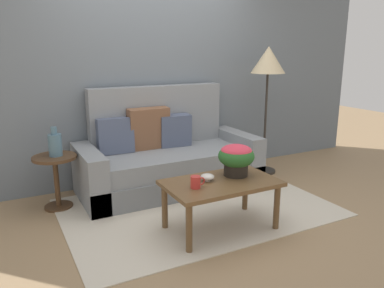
# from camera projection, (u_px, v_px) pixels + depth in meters

# --- Properties ---
(ground_plane) EXTENTS (14.00, 14.00, 0.00)m
(ground_plane) POSITION_uv_depth(u_px,v_px,m) (197.00, 208.00, 3.88)
(ground_plane) COLOR #997A56
(wall_back) EXTENTS (6.40, 0.12, 2.86)m
(wall_back) POSITION_uv_depth(u_px,v_px,m) (151.00, 62.00, 4.53)
(wall_back) COLOR slate
(wall_back) RESTS_ON ground
(area_rug) EXTENTS (2.61, 1.79, 0.01)m
(area_rug) POSITION_uv_depth(u_px,v_px,m) (197.00, 207.00, 3.88)
(area_rug) COLOR beige
(area_rug) RESTS_ON ground
(couch) EXTENTS (2.04, 0.89, 1.16)m
(couch) POSITION_uv_depth(u_px,v_px,m) (167.00, 159.00, 4.39)
(couch) COLOR slate
(couch) RESTS_ON ground
(coffee_table) EXTENTS (0.99, 0.59, 0.45)m
(coffee_table) POSITION_uv_depth(u_px,v_px,m) (221.00, 188.00, 3.34)
(coffee_table) COLOR brown
(coffee_table) RESTS_ON ground
(side_table) EXTENTS (0.43, 0.43, 0.55)m
(side_table) POSITION_uv_depth(u_px,v_px,m) (56.00, 172.00, 3.80)
(side_table) COLOR #4C331E
(side_table) RESTS_ON ground
(floor_lamp) EXTENTS (0.43, 0.43, 1.61)m
(floor_lamp) POSITION_uv_depth(u_px,v_px,m) (268.00, 67.00, 4.68)
(floor_lamp) COLOR #2D2823
(floor_lamp) RESTS_ON ground
(potted_plant) EXTENTS (0.33, 0.33, 0.29)m
(potted_plant) POSITION_uv_depth(u_px,v_px,m) (236.00, 157.00, 3.43)
(potted_plant) COLOR black
(potted_plant) RESTS_ON coffee_table
(coffee_mug) EXTENTS (0.13, 0.08, 0.10)m
(coffee_mug) POSITION_uv_depth(u_px,v_px,m) (196.00, 182.00, 3.15)
(coffee_mug) COLOR red
(coffee_mug) RESTS_ON coffee_table
(snack_bowl) EXTENTS (0.12, 0.12, 0.06)m
(snack_bowl) POSITION_uv_depth(u_px,v_px,m) (207.00, 177.00, 3.33)
(snack_bowl) COLOR silver
(snack_bowl) RESTS_ON coffee_table
(table_vase) EXTENTS (0.13, 0.13, 0.29)m
(table_vase) POSITION_uv_depth(u_px,v_px,m) (55.00, 144.00, 3.73)
(table_vase) COLOR slate
(table_vase) RESTS_ON side_table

